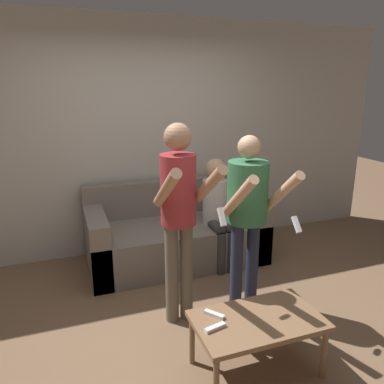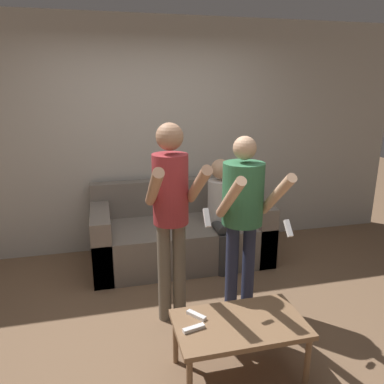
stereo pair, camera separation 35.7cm
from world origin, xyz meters
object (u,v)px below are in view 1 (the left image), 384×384
(person_seated, at_px, (217,208))
(remote_near, at_px, (215,328))
(person_standing_left, at_px, (179,206))
(person_standing_right, at_px, (248,205))
(remote_far, at_px, (214,314))
(couch, at_px, (175,235))
(coffee_table, at_px, (258,324))

(person_seated, xyz_separation_m, remote_near, (-0.73, -1.65, -0.22))
(person_standing_left, relative_size, person_standing_right, 1.08)
(person_standing_left, relative_size, person_seated, 1.41)
(person_seated, bearing_deg, remote_near, -113.83)
(remote_far, bearing_deg, person_standing_left, 94.49)
(person_standing_left, height_order, remote_far, person_standing_left)
(person_standing_left, bearing_deg, remote_near, -90.23)
(person_standing_right, height_order, person_seated, person_standing_right)
(couch, distance_m, person_seated, 0.60)
(couch, relative_size, person_seated, 1.64)
(person_seated, bearing_deg, coffee_table, -103.91)
(person_seated, xyz_separation_m, remote_far, (-0.68, -1.51, -0.22))
(person_standing_right, xyz_separation_m, remote_far, (-0.57, -0.62, -0.54))
(person_seated, bearing_deg, person_standing_right, -97.08)
(remote_far, bearing_deg, person_standing_right, 47.82)
(person_standing_left, bearing_deg, remote_far, -85.51)
(coffee_table, relative_size, remote_near, 5.71)
(couch, relative_size, person_standing_left, 1.16)
(remote_near, xyz_separation_m, remote_far, (0.05, 0.14, 0.00))
(couch, distance_m, person_standing_right, 1.35)
(coffee_table, bearing_deg, person_seated, 76.09)
(coffee_table, relative_size, remote_far, 6.26)
(person_seated, distance_m, coffee_table, 1.71)
(remote_near, distance_m, remote_far, 0.15)
(person_standing_right, bearing_deg, coffee_table, -111.48)
(person_standing_right, xyz_separation_m, coffee_table, (-0.30, -0.75, -0.60))
(person_standing_right, distance_m, coffee_table, 1.01)
(person_standing_left, xyz_separation_m, coffee_table, (0.32, -0.75, -0.66))
(couch, distance_m, remote_far, 1.78)
(coffee_table, xyz_separation_m, remote_near, (-0.32, -0.01, 0.06))
(person_standing_left, distance_m, remote_near, 0.97)
(person_standing_left, height_order, remote_near, person_standing_left)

